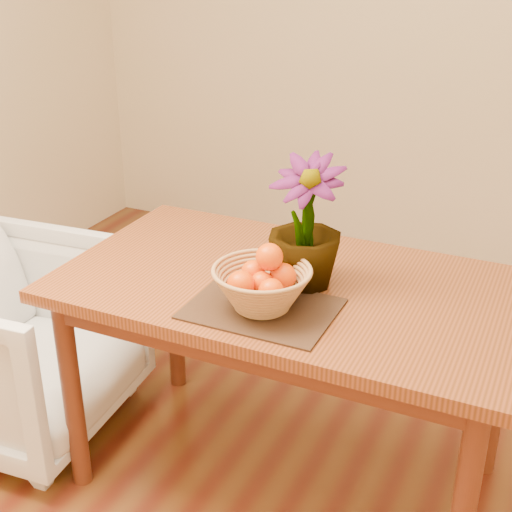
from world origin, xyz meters
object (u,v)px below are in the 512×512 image
at_px(table, 289,306).
at_px(potted_plant, 305,223).
at_px(wicker_basket, 262,290).
at_px(armchair, 16,334).

xyz_separation_m(table, potted_plant, (0.04, -0.00, 0.29)).
height_order(table, wicker_basket, wicker_basket).
bearing_deg(potted_plant, armchair, -173.28).
bearing_deg(wicker_basket, table, 89.22).
distance_m(potted_plant, armchair, 1.21).
bearing_deg(armchair, wicker_basket, -98.05).
xyz_separation_m(table, armchair, (-1.02, -0.13, -0.28)).
relative_size(table, potted_plant, 3.55).
height_order(wicker_basket, potted_plant, potted_plant).
distance_m(wicker_basket, potted_plant, 0.24).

